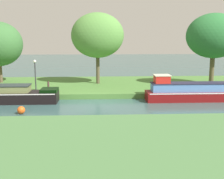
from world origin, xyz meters
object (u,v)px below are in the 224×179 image
(willow_tree_centre, at_px, (98,35))
(channel_buoy, at_px, (21,110))
(black_barge, at_px, (3,94))
(maroon_narrowboat, at_px, (210,92))
(willow_tree_right, at_px, (214,36))
(mooring_post_near, at_px, (48,87))
(lamp_post, at_px, (35,71))

(willow_tree_centre, height_order, channel_buoy, willow_tree_centre)
(willow_tree_centre, bearing_deg, black_barge, -139.55)
(maroon_narrowboat, relative_size, channel_buoy, 21.55)
(willow_tree_right, bearing_deg, channel_buoy, -153.29)
(mooring_post_near, distance_m, channel_buoy, 4.97)
(black_barge, xyz_separation_m, channel_buoy, (2.11, -3.26, -0.39))
(black_barge, bearing_deg, mooring_post_near, 27.68)
(lamp_post, bearing_deg, willow_tree_right, 5.11)
(maroon_narrowboat, relative_size, lamp_post, 4.20)
(black_barge, distance_m, mooring_post_near, 3.42)
(mooring_post_near, bearing_deg, maroon_narrowboat, -7.34)
(willow_tree_right, distance_m, channel_buoy, 17.48)
(maroon_narrowboat, height_order, lamp_post, lamp_post)
(willow_tree_centre, bearing_deg, maroon_narrowboat, -35.09)
(willow_tree_centre, distance_m, lamp_post, 6.61)
(channel_buoy, bearing_deg, willow_tree_right, 26.71)
(willow_tree_centre, relative_size, channel_buoy, 13.51)
(channel_buoy, bearing_deg, willow_tree_centre, 62.27)
(maroon_narrowboat, height_order, mooring_post_near, maroon_narrowboat)
(willow_tree_centre, xyz_separation_m, willow_tree_right, (10.26, -1.58, -0.05))
(black_barge, height_order, willow_tree_centre, willow_tree_centre)
(willow_tree_right, xyz_separation_m, lamp_post, (-15.42, -1.38, -2.81))
(black_barge, height_order, lamp_post, lamp_post)
(black_barge, relative_size, lamp_post, 3.05)
(black_barge, distance_m, willow_tree_centre, 10.04)
(maroon_narrowboat, xyz_separation_m, lamp_post, (-13.58, 2.94, 1.36))
(mooring_post_near, relative_size, channel_buoy, 1.83)
(willow_tree_centre, height_order, mooring_post_near, willow_tree_centre)
(black_barge, distance_m, maroon_narrowboat, 15.34)
(lamp_post, bearing_deg, mooring_post_near, -47.03)
(black_barge, xyz_separation_m, willow_tree_right, (17.18, 4.32, 4.18))
(willow_tree_right, bearing_deg, mooring_post_near, -169.06)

